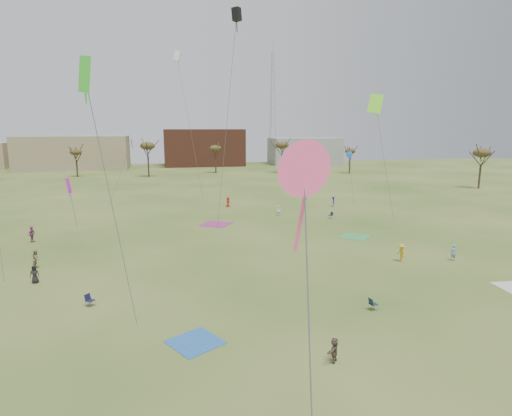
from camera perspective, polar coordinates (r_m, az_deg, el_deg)
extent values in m
plane|color=#305119|center=(27.68, 5.40, -15.93)|extent=(260.00, 260.00, 0.00)
imported|color=olive|center=(42.99, -27.54, -6.11)|extent=(0.72, 0.88, 1.67)
imported|color=brown|center=(24.25, 10.51, -18.33)|extent=(1.14, 1.24, 1.38)
imported|color=black|center=(39.01, -27.73, -7.92)|extent=(0.74, 0.49, 1.49)
imported|color=gold|center=(42.16, 19.01, -5.74)|extent=(0.71, 1.15, 1.71)
imported|color=#7492C2|center=(44.34, 25.08, -5.47)|extent=(0.61, 0.43, 1.58)
imported|color=#88386C|center=(52.66, -28.03, -3.16)|extent=(0.73, 1.13, 1.78)
imported|color=white|center=(60.52, 3.11, -0.37)|extent=(0.81, 0.69, 1.47)
imported|color=#A4271C|center=(67.47, -3.80, 0.83)|extent=(0.91, 0.91, 1.59)
imported|color=navy|center=(68.73, 10.38, 0.88)|extent=(0.98, 1.21, 1.64)
cube|color=#2762AC|center=(26.29, -8.21, -17.51)|extent=(3.75, 3.75, 0.03)
cube|color=#972E6F|center=(55.47, -5.42, -2.21)|extent=(4.86, 4.86, 0.03)
cube|color=#389B52|center=(50.34, 13.25, -3.80)|extent=(4.22, 4.22, 0.03)
cube|color=#15153A|center=(32.67, -21.49, -11.55)|extent=(0.70, 0.70, 0.04)
cube|color=#15153A|center=(32.74, -21.80, -11.09)|extent=(0.41, 0.48, 0.44)
cube|color=#15243B|center=(31.03, 15.57, -12.38)|extent=(0.57, 0.57, 0.04)
cube|color=#15243B|center=(30.81, 15.24, -12.07)|extent=(0.20, 0.51, 0.44)
cube|color=#121F34|center=(59.67, 10.03, -0.99)|extent=(0.64, 0.64, 0.04)
cube|color=#121F34|center=(59.77, 10.21, -0.76)|extent=(0.29, 0.52, 0.44)
cube|color=#CE26D8|center=(52.15, -23.97, 2.77)|extent=(0.89, 0.89, 1.75)
cube|color=#CE26D8|center=(52.22, -23.92, 2.11)|extent=(0.08, 0.08, 1.57)
cylinder|color=#4C4C51|center=(52.94, -23.48, 0.12)|extent=(0.39, 0.99, 5.11)
cube|color=#35D124|center=(25.83, -22.17, 16.38)|extent=(0.98, 0.98, 1.93)
cube|color=#35D124|center=(25.76, -22.06, 14.88)|extent=(0.08, 0.08, 1.74)
cylinder|color=#4C4C51|center=(25.51, -18.89, 0.43)|extent=(2.11, 0.81, 14.38)
cube|color=#81F929|center=(55.24, 15.83, 13.42)|extent=(1.16, 1.16, 2.29)
cube|color=#81F929|center=(55.20, 15.79, 12.59)|extent=(0.08, 0.08, 2.06)
cylinder|color=#4C4C51|center=(54.64, 17.00, 5.80)|extent=(2.01, 2.67, 14.46)
cone|color=#F84E84|center=(10.87, 6.50, 5.30)|extent=(1.51, 0.11, 1.51)
cube|color=#F84E84|center=(11.00, 6.39, 0.32)|extent=(0.08, 0.08, 2.47)
cube|color=black|center=(48.13, -2.63, 24.67)|extent=(0.76, 0.76, 1.31)
cube|color=black|center=(47.95, -2.62, 23.78)|extent=(0.08, 0.08, 1.96)
cylinder|color=#4C4C51|center=(47.35, -4.01, 10.78)|extent=(2.26, 1.67, 23.09)
cube|color=silver|center=(75.60, -10.62, 19.50)|extent=(0.96, 0.96, 1.64)
cube|color=silver|center=(75.46, -10.59, 18.78)|extent=(0.08, 0.08, 2.46)
cylinder|color=#4C4C51|center=(73.05, -8.90, 10.72)|extent=(3.46, 3.48, 23.23)
cone|color=red|center=(67.80, -16.42, 8.67)|extent=(0.85, 0.06, 0.85)
cube|color=red|center=(67.82, -16.40, 8.22)|extent=(0.08, 0.08, 1.40)
cylinder|color=#4C4C51|center=(66.53, -17.84, 4.44)|extent=(3.60, 3.54, 9.56)
cone|color=blue|center=(64.92, 12.48, 7.07)|extent=(0.96, 0.07, 0.96)
cube|color=blue|center=(64.95, 12.46, 6.53)|extent=(0.08, 0.08, 1.57)
cylinder|color=#4C4C51|center=(64.65, 12.80, 3.65)|extent=(0.47, 1.57, 7.62)
cylinder|color=#3A2B1E|center=(118.15, -23.02, 4.93)|extent=(0.40, 0.40, 4.32)
ellipsoid|color=#473D1E|center=(117.86, -23.17, 6.95)|extent=(3.02, 3.02, 1.58)
cylinder|color=#3A2B1E|center=(112.06, -14.32, 5.46)|extent=(0.40, 0.40, 5.40)
ellipsoid|color=#473D1E|center=(111.72, -14.45, 8.13)|extent=(3.78, 3.78, 1.98)
cylinder|color=#3A2B1E|center=(118.76, -5.46, 5.85)|extent=(0.40, 0.40, 4.68)
ellipsoid|color=#473D1E|center=(118.46, -5.50, 8.03)|extent=(3.28, 3.28, 1.72)
cylinder|color=#3A2B1E|center=(118.26, 3.51, 6.01)|extent=(0.40, 0.40, 5.28)
ellipsoid|color=#473D1E|center=(117.95, 3.54, 8.48)|extent=(3.70, 3.70, 1.94)
cylinder|color=#3A2B1E|center=(119.78, 12.52, 5.57)|extent=(0.40, 0.40, 4.20)
ellipsoid|color=#473D1E|center=(119.50, 12.60, 7.51)|extent=(2.94, 2.94, 1.54)
cylinder|color=#3A2B1E|center=(99.24, 27.96, 3.79)|extent=(0.40, 0.40, 5.04)
ellipsoid|color=#473D1E|center=(98.87, 28.21, 6.59)|extent=(3.53, 3.53, 1.85)
cube|color=#937F60|center=(141.43, -23.38, 6.89)|extent=(32.00, 14.00, 10.00)
cube|color=brown|center=(144.24, -7.10, 8.14)|extent=(26.00, 16.00, 12.00)
cube|color=gray|center=(149.54, 6.59, 7.66)|extent=(24.00, 12.00, 9.00)
cylinder|color=#9EA3A8|center=(153.59, 2.55, 13.21)|extent=(0.16, 0.16, 38.00)
cylinder|color=#9EA3A8|center=(154.01, 1.97, 13.21)|extent=(0.16, 0.16, 38.00)
cylinder|color=#9EA3A8|center=(152.50, 2.12, 13.23)|extent=(0.16, 0.16, 38.00)
cylinder|color=#9EA3A8|center=(155.60, 2.27, 20.78)|extent=(0.10, 0.10, 3.00)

